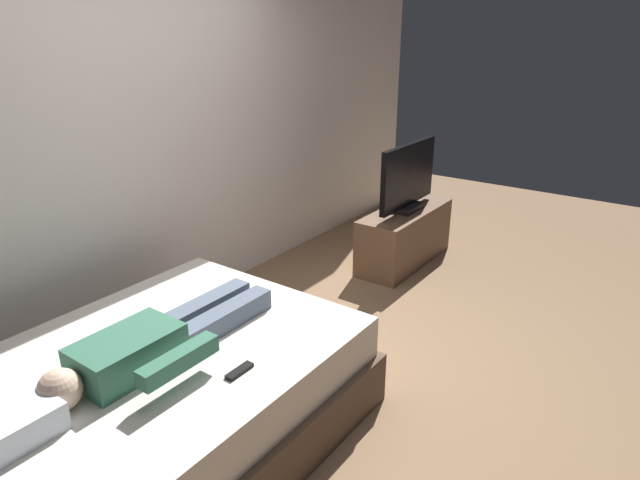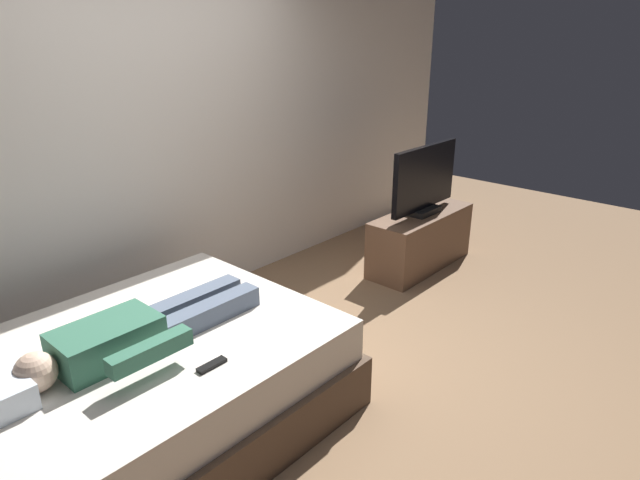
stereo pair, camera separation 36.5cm
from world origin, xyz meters
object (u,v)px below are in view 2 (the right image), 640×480
object	(u,v)px
person	(134,334)
remote	(212,365)
bed	(133,394)
tv	(424,181)
tv_stand	(420,240)

from	to	relation	value
person	remote	xyz separation A→B (m)	(0.15, -0.40, -0.07)
bed	tv	xyz separation A→B (m)	(2.87, 0.09, 0.52)
tv_stand	remote	bearing A→B (deg)	-168.62
bed	tv_stand	size ratio (longest dim) A/B	1.88
remote	bed	bearing A→B (deg)	111.83
remote	tv	bearing A→B (deg)	11.38
remote	tv	world-z (taller)	tv
person	tv	distance (m)	2.85
bed	tv_stand	bearing A→B (deg)	1.85
tv	bed	bearing A→B (deg)	-178.15
bed	remote	size ratio (longest dim) A/B	13.80
remote	person	bearing A→B (deg)	110.47
remote	tv	xyz separation A→B (m)	(2.69, 0.54, 0.24)
tv_stand	tv	distance (m)	0.53
person	tv_stand	world-z (taller)	person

